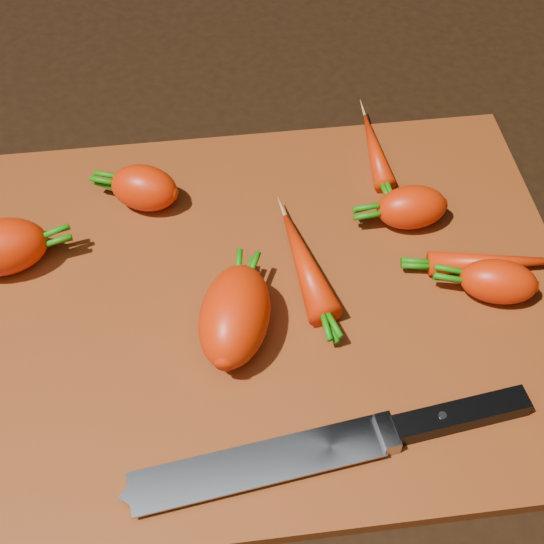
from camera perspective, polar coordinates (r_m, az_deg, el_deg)
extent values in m
cube|color=black|center=(0.64, 0.11, -2.64)|extent=(2.00, 2.00, 0.01)
cube|color=maroon|center=(0.63, 0.11, -2.05)|extent=(0.50, 0.40, 0.01)
ellipsoid|color=red|center=(0.67, -19.66, 1.77)|extent=(0.08, 0.06, 0.05)
ellipsoid|color=red|center=(0.69, -9.60, 6.26)|extent=(0.07, 0.06, 0.04)
ellipsoid|color=red|center=(0.58, -2.82, -3.30)|extent=(0.08, 0.10, 0.05)
ellipsoid|color=red|center=(0.68, 10.46, 4.81)|extent=(0.06, 0.04, 0.04)
ellipsoid|color=red|center=(0.64, 16.68, -0.70)|extent=(0.07, 0.05, 0.04)
ellipsoid|color=red|center=(0.74, 7.73, 9.15)|extent=(0.02, 0.10, 0.02)
ellipsoid|color=red|center=(0.66, 16.68, 0.72)|extent=(0.12, 0.03, 0.02)
ellipsoid|color=red|center=(0.63, 2.47, 0.63)|extent=(0.05, 0.11, 0.03)
cube|color=gray|center=(0.54, -10.74, -16.21)|extent=(0.18, 0.06, 0.00)
cube|color=gray|center=(0.54, -0.54, -14.17)|extent=(0.02, 0.03, 0.01)
cube|color=black|center=(0.55, 5.32, -12.78)|extent=(0.10, 0.03, 0.01)
cylinder|color=#B2B2B7|center=(0.54, 3.79, -12.84)|extent=(0.01, 0.01, 0.00)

